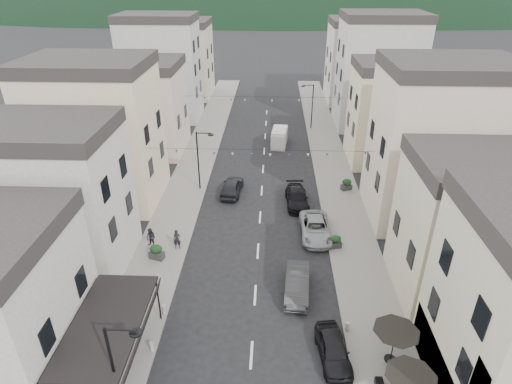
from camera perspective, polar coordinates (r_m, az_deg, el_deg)
sidewalk_left at (r=48.12m, az=-8.00°, el=3.78°), size 4.00×76.00×0.12m
sidewalk_right at (r=47.82m, az=10.02°, el=3.45°), size 4.00×76.00×0.12m
boutique_awning at (r=24.56m, az=-18.67°, el=-16.34°), size 3.77×7.50×3.28m
buildings_row_left at (r=53.00m, az=-15.04°, el=12.39°), size 10.20×54.16×14.00m
buildings_row_right at (r=51.34m, az=17.95°, el=11.72°), size 10.20×54.16×14.50m
cafe_terrace at (r=23.26m, az=19.86°, el=-22.53°), size 2.50×8.10×2.53m
streetlamp_left_near at (r=21.80m, az=-17.87°, el=-21.08°), size 1.70×0.56×6.00m
streetlamp_left_far at (r=40.97m, az=-7.39°, el=4.91°), size 1.70×0.56×6.00m
streetlamp_right_far at (r=57.58m, az=7.26°, el=11.82°), size 1.70×0.56×6.00m
bollards at (r=25.50m, az=-0.68°, el=-21.13°), size 11.66×10.26×0.60m
bunting_near at (r=35.97m, az=0.64°, el=5.14°), size 19.00×0.28×0.62m
bunting_far at (r=51.07m, az=1.22°, el=12.20°), size 19.00×0.28×0.62m
parked_car_a at (r=25.87m, az=10.26°, el=-19.93°), size 2.05×4.13×1.35m
parked_car_b at (r=29.49m, az=5.49°, el=-12.11°), size 1.86×4.57×1.48m
parked_car_c at (r=35.23m, az=7.93°, el=-4.80°), size 2.51×5.23×1.44m
parked_car_d at (r=39.53m, az=5.48°, el=-0.75°), size 2.23×4.87×1.38m
parked_car_e at (r=41.21m, az=-3.23°, el=0.73°), size 2.17×4.58×1.51m
delivery_van at (r=52.71m, az=3.14°, el=7.37°), size 2.11×4.47×2.07m
pedestrian_a at (r=33.74m, az=-10.48°, el=-6.23°), size 0.64×0.46×1.62m
pedestrian_b at (r=34.38m, az=-13.82°, el=-5.93°), size 0.95×0.85×1.61m
planter_la at (r=30.21m, az=-15.09°, el=-11.99°), size 1.26×0.92×1.26m
planter_lb at (r=33.09m, az=-13.13°, el=-7.78°), size 1.21×0.88×1.22m
planter_ra at (r=28.04m, az=17.63°, el=-16.33°), size 1.18×0.87×1.18m
planter_rb at (r=34.01m, az=10.52°, el=-6.50°), size 1.08×0.77×1.10m
planter_rc at (r=42.64m, az=11.99°, el=0.99°), size 1.17×0.89×1.16m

